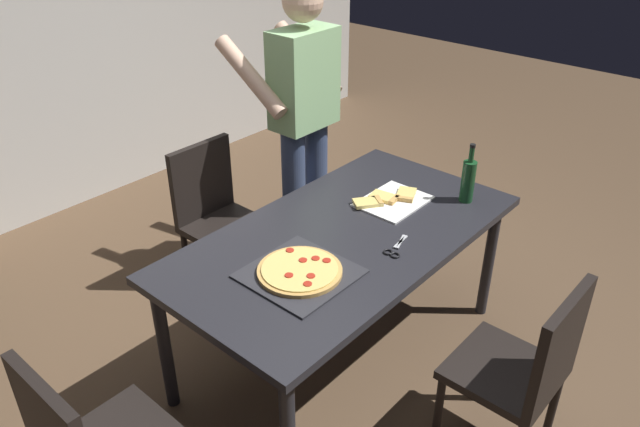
{
  "coord_description": "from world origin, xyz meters",
  "views": [
    {
      "loc": [
        -1.92,
        -1.53,
        2.28
      ],
      "look_at": [
        0.0,
        0.15,
        0.8
      ],
      "focal_mm": 34.34,
      "sensor_mm": 36.0,
      "label": 1
    }
  ],
  "objects_px": {
    "wine_bottle": "(468,180)",
    "kitchen_scissors": "(395,249)",
    "person_serving_pizza": "(302,116)",
    "pepperoni_pizza_on_tray": "(300,272)",
    "chair_far_side": "(216,211)",
    "chair_near_camera": "(526,366)",
    "dining_table": "(344,246)"
  },
  "relations": [
    {
      "from": "chair_near_camera",
      "to": "person_serving_pizza",
      "type": "height_order",
      "value": "person_serving_pizza"
    },
    {
      "from": "dining_table",
      "to": "chair_far_side",
      "type": "distance_m",
      "value": 0.97
    },
    {
      "from": "dining_table",
      "to": "kitchen_scissors",
      "type": "bearing_deg",
      "value": -81.77
    },
    {
      "from": "chair_far_side",
      "to": "pepperoni_pizza_on_tray",
      "type": "distance_m",
      "value": 1.13
    },
    {
      "from": "chair_near_camera",
      "to": "chair_far_side",
      "type": "height_order",
      "value": "same"
    },
    {
      "from": "dining_table",
      "to": "kitchen_scissors",
      "type": "relative_size",
      "value": 8.88
    },
    {
      "from": "dining_table",
      "to": "wine_bottle",
      "type": "distance_m",
      "value": 0.74
    },
    {
      "from": "dining_table",
      "to": "chair_near_camera",
      "type": "bearing_deg",
      "value": -90.0
    },
    {
      "from": "chair_far_side",
      "to": "dining_table",
      "type": "bearing_deg",
      "value": -90.0
    },
    {
      "from": "wine_bottle",
      "to": "person_serving_pizza",
      "type": "bearing_deg",
      "value": 98.47
    },
    {
      "from": "chair_far_side",
      "to": "wine_bottle",
      "type": "bearing_deg",
      "value": -61.62
    },
    {
      "from": "dining_table",
      "to": "person_serving_pizza",
      "type": "distance_m",
      "value": 0.95
    },
    {
      "from": "pepperoni_pizza_on_tray",
      "to": "kitchen_scissors",
      "type": "xyz_separation_m",
      "value": [
        0.42,
        -0.19,
        -0.01
      ]
    },
    {
      "from": "pepperoni_pizza_on_tray",
      "to": "wine_bottle",
      "type": "distance_m",
      "value": 1.07
    },
    {
      "from": "pepperoni_pizza_on_tray",
      "to": "kitchen_scissors",
      "type": "height_order",
      "value": "pepperoni_pizza_on_tray"
    },
    {
      "from": "wine_bottle",
      "to": "kitchen_scissors",
      "type": "xyz_separation_m",
      "value": [
        -0.62,
        0.0,
        -0.11
      ]
    },
    {
      "from": "dining_table",
      "to": "chair_far_side",
      "type": "bearing_deg",
      "value": 90.0
    },
    {
      "from": "chair_far_side",
      "to": "wine_bottle",
      "type": "height_order",
      "value": "wine_bottle"
    },
    {
      "from": "dining_table",
      "to": "chair_far_side",
      "type": "height_order",
      "value": "chair_far_side"
    },
    {
      "from": "person_serving_pizza",
      "to": "wine_bottle",
      "type": "distance_m",
      "value": 1.03
    },
    {
      "from": "wine_bottle",
      "to": "kitchen_scissors",
      "type": "distance_m",
      "value": 0.63
    },
    {
      "from": "person_serving_pizza",
      "to": "pepperoni_pizza_on_tray",
      "type": "relative_size",
      "value": 4.14
    },
    {
      "from": "dining_table",
      "to": "wine_bottle",
      "type": "xyz_separation_m",
      "value": [
        0.66,
        -0.27,
        0.19
      ]
    },
    {
      "from": "dining_table",
      "to": "pepperoni_pizza_on_tray",
      "type": "xyz_separation_m",
      "value": [
        -0.38,
        -0.07,
        0.09
      ]
    },
    {
      "from": "wine_bottle",
      "to": "chair_near_camera",
      "type": "bearing_deg",
      "value": -134.0
    },
    {
      "from": "chair_far_side",
      "to": "wine_bottle",
      "type": "relative_size",
      "value": 2.85
    },
    {
      "from": "kitchen_scissors",
      "to": "pepperoni_pizza_on_tray",
      "type": "bearing_deg",
      "value": 155.19
    },
    {
      "from": "chair_near_camera",
      "to": "pepperoni_pizza_on_tray",
      "type": "height_order",
      "value": "chair_near_camera"
    },
    {
      "from": "dining_table",
      "to": "pepperoni_pizza_on_tray",
      "type": "distance_m",
      "value": 0.4
    },
    {
      "from": "chair_far_side",
      "to": "pepperoni_pizza_on_tray",
      "type": "relative_size",
      "value": 2.13
    },
    {
      "from": "dining_table",
      "to": "person_serving_pizza",
      "type": "relative_size",
      "value": 1.01
    },
    {
      "from": "wine_bottle",
      "to": "chair_far_side",
      "type": "bearing_deg",
      "value": 118.38
    }
  ]
}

